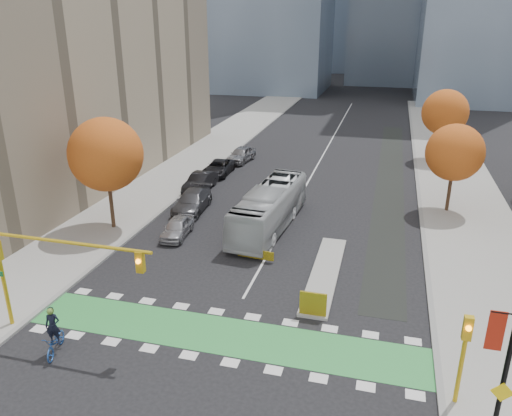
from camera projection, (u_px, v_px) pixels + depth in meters
The scene contains 24 objects.
ground at pixel (212, 354), 23.07m from camera, with size 300.00×300.00×0.00m, color black.
sidewalk_west at pixel (145, 192), 44.36m from camera, with size 7.00×120.00×0.15m, color gray.
sidewalk_east at pixel (469, 222), 37.81m from camera, with size 7.00×120.00×0.15m, color gray.
curb_west at pixel (182, 195), 43.51m from camera, with size 0.30×120.00×0.16m, color gray.
curb_east at pixel (421, 217), 38.66m from camera, with size 0.30×120.00×0.16m, color gray.
bike_crossing at pixel (223, 335), 24.42m from camera, with size 20.00×3.00×0.01m, color green.
centre_line at pixel (326, 149), 59.15m from camera, with size 0.15×70.00×0.01m, color silver.
bike_lane_paint at pixel (390, 178), 48.31m from camera, with size 2.50×50.00×0.01m, color black.
median_island at pixel (325, 273), 30.19m from camera, with size 1.60×10.00×0.16m, color gray.
hazard_board at pixel (313, 304), 25.60m from camera, with size 1.40×0.12×1.30m, color yellow.
building_west at pixel (37, 43), 44.29m from camera, with size 16.00×44.00×25.00m, color gray.
tree_west at pixel (106, 155), 34.81m from camera, with size 5.20×5.20×8.22m.
tree_east_near at pixel (455, 153), 38.27m from camera, with size 4.40×4.40×7.08m.
tree_east_far at pixel (445, 112), 52.45m from camera, with size 4.80×4.80×7.65m.
traffic_signal_west at pixel (44, 260), 23.09m from camera, with size 8.53×0.56×5.20m.
traffic_signal_east at pixel (464, 347), 19.08m from camera, with size 0.35×0.43×4.10m.
banner_lamppost at pixel (512, 341), 16.37m from camera, with size 1.65×0.36×8.28m.
cyclist at pixel (55, 338), 22.88m from camera, with size 1.26×2.17×2.37m.
bus at pixel (270, 208), 36.40m from camera, with size 2.66×11.35×3.16m, color #B2B7BA.
parked_car_a at pixel (177, 227), 35.27m from camera, with size 1.59×3.94×1.34m, color #A1A1A6.
parked_car_b at pixel (200, 182), 44.76m from camera, with size 1.65×4.72×1.56m, color black.
parked_car_c at pixel (192, 201), 39.95m from camera, with size 2.22×5.46×1.58m, color #46464A.
parked_car_d at pixel (218, 168), 49.30m from camera, with size 2.29×4.96×1.38m, color black.
parked_car_e at pixel (241, 154), 53.64m from camera, with size 1.90×4.73×1.61m, color gray.
Camera 1 is at (6.93, -17.96, 14.53)m, focal length 35.00 mm.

